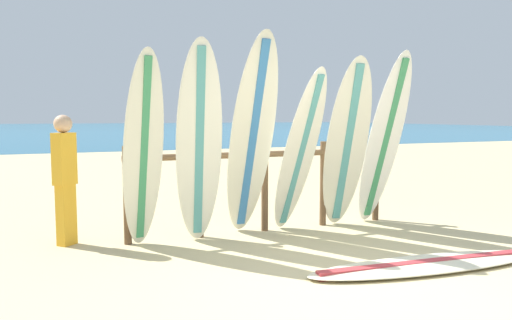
{
  "coord_description": "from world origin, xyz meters",
  "views": [
    {
      "loc": [
        -2.51,
        -3.22,
        1.53
      ],
      "look_at": [
        -0.0,
        2.89,
        0.92
      ],
      "focal_mm": 33.92,
      "sensor_mm": 36.0,
      "label": 1
    }
  ],
  "objects_px": {
    "surfboard_leaning_center": "(300,153)",
    "surfboard_lying_on_sand": "(428,264)",
    "surfboard_rack": "(265,176)",
    "surfboard_leaning_center_right": "(347,145)",
    "surfboard_leaning_center_left": "(252,138)",
    "surfboard_leaning_right": "(384,141)",
    "beachgoer_standing": "(65,174)",
    "surfboard_leaning_far_left": "(143,151)",
    "surfboard_leaning_left": "(199,144)"
  },
  "relations": [
    {
      "from": "surfboard_leaning_right",
      "to": "beachgoer_standing",
      "type": "bearing_deg",
      "value": 170.95
    },
    {
      "from": "surfboard_leaning_center",
      "to": "surfboard_leaning_center_left",
      "type": "bearing_deg",
      "value": 175.18
    },
    {
      "from": "surfboard_leaning_center_right",
      "to": "surfboard_leaning_right",
      "type": "distance_m",
      "value": 0.58
    },
    {
      "from": "surfboard_leaning_center_left",
      "to": "surfboard_lying_on_sand",
      "type": "bearing_deg",
      "value": -55.46
    },
    {
      "from": "surfboard_leaning_center_right",
      "to": "beachgoer_standing",
      "type": "height_order",
      "value": "surfboard_leaning_center_right"
    },
    {
      "from": "surfboard_leaning_center",
      "to": "surfboard_leaning_left",
      "type": "bearing_deg",
      "value": 179.26
    },
    {
      "from": "surfboard_lying_on_sand",
      "to": "surfboard_leaning_far_left",
      "type": "bearing_deg",
      "value": 144.98
    },
    {
      "from": "surfboard_leaning_center_left",
      "to": "surfboard_leaning_center",
      "type": "xyz_separation_m",
      "value": [
        0.63,
        -0.05,
        -0.19
      ]
    },
    {
      "from": "surfboard_leaning_center",
      "to": "beachgoer_standing",
      "type": "distance_m",
      "value": 2.85
    },
    {
      "from": "surfboard_leaning_center_left",
      "to": "surfboard_leaning_center",
      "type": "relative_size",
      "value": 1.18
    },
    {
      "from": "surfboard_leaning_right",
      "to": "surfboard_lying_on_sand",
      "type": "distance_m",
      "value": 2.14
    },
    {
      "from": "surfboard_leaning_left",
      "to": "surfboard_leaning_center_right",
      "type": "bearing_deg",
      "value": -0.9
    },
    {
      "from": "surfboard_leaning_center_left",
      "to": "surfboard_leaning_center_right",
      "type": "distance_m",
      "value": 1.33
    },
    {
      "from": "beachgoer_standing",
      "to": "surfboard_leaning_right",
      "type": "bearing_deg",
      "value": -9.05
    },
    {
      "from": "surfboard_leaning_left",
      "to": "surfboard_lying_on_sand",
      "type": "relative_size",
      "value": 0.89
    },
    {
      "from": "beachgoer_standing",
      "to": "surfboard_leaning_center_left",
      "type": "bearing_deg",
      "value": -14.44
    },
    {
      "from": "surfboard_leaning_center",
      "to": "beachgoer_standing",
      "type": "bearing_deg",
      "value": 167.7
    },
    {
      "from": "surfboard_lying_on_sand",
      "to": "surfboard_leaning_center",
      "type": "bearing_deg",
      "value": 108.73
    },
    {
      "from": "surfboard_leaning_center",
      "to": "surfboard_lying_on_sand",
      "type": "relative_size",
      "value": 0.79
    },
    {
      "from": "surfboard_leaning_far_left",
      "to": "surfboard_leaning_center_left",
      "type": "height_order",
      "value": "surfboard_leaning_center_left"
    },
    {
      "from": "surfboard_leaning_right",
      "to": "surfboard_lying_on_sand",
      "type": "relative_size",
      "value": 0.88
    },
    {
      "from": "surfboard_leaning_right",
      "to": "surfboard_leaning_center_right",
      "type": "bearing_deg",
      "value": 177.55
    },
    {
      "from": "surfboard_leaning_left",
      "to": "surfboard_leaning_center_right",
      "type": "relative_size",
      "value": 1.06
    },
    {
      "from": "surfboard_leaning_center_left",
      "to": "surfboard_leaning_center",
      "type": "bearing_deg",
      "value": -4.82
    },
    {
      "from": "surfboard_leaning_left",
      "to": "beachgoer_standing",
      "type": "height_order",
      "value": "surfboard_leaning_left"
    },
    {
      "from": "surfboard_leaning_left",
      "to": "surfboard_leaning_center_left",
      "type": "distance_m",
      "value": 0.68
    },
    {
      "from": "surfboard_rack",
      "to": "surfboard_leaning_center_right",
      "type": "xyz_separation_m",
      "value": [
        1.02,
        -0.38,
        0.41
      ]
    },
    {
      "from": "surfboard_leaning_center_right",
      "to": "surfboard_leaning_center",
      "type": "bearing_deg",
      "value": 178.79
    },
    {
      "from": "surfboard_rack",
      "to": "surfboard_leaning_far_left",
      "type": "xyz_separation_m",
      "value": [
        -1.62,
        -0.3,
        0.4
      ]
    },
    {
      "from": "surfboard_rack",
      "to": "surfboard_leaning_center",
      "type": "relative_size",
      "value": 1.72
    },
    {
      "from": "surfboard_leaning_left",
      "to": "surfboard_leaning_center_left",
      "type": "xyz_separation_m",
      "value": [
        0.68,
        0.04,
        0.05
      ]
    },
    {
      "from": "surfboard_leaning_center",
      "to": "surfboard_lying_on_sand",
      "type": "xyz_separation_m",
      "value": [
        0.58,
        -1.71,
        -1.02
      ]
    },
    {
      "from": "surfboard_rack",
      "to": "surfboard_leaning_far_left",
      "type": "relative_size",
      "value": 1.61
    },
    {
      "from": "surfboard_leaning_center_left",
      "to": "surfboard_leaning_center_right",
      "type": "bearing_deg",
      "value": -2.94
    },
    {
      "from": "surfboard_leaning_far_left",
      "to": "surfboard_leaning_center_left",
      "type": "relative_size",
      "value": 0.9
    },
    {
      "from": "surfboard_rack",
      "to": "surfboard_leaning_center_right",
      "type": "bearing_deg",
      "value": -20.29
    },
    {
      "from": "surfboard_leaning_center_right",
      "to": "surfboard_leaning_left",
      "type": "bearing_deg",
      "value": 179.1
    },
    {
      "from": "surfboard_rack",
      "to": "surfboard_lying_on_sand",
      "type": "xyz_separation_m",
      "value": [
        0.91,
        -2.07,
        -0.7
      ]
    },
    {
      "from": "surfboard_leaning_center_left",
      "to": "surfboard_leaning_center",
      "type": "distance_m",
      "value": 0.66
    },
    {
      "from": "surfboard_leaning_center",
      "to": "beachgoer_standing",
      "type": "xyz_separation_m",
      "value": [
        -2.78,
        0.61,
        -0.21
      ]
    },
    {
      "from": "surfboard_rack",
      "to": "surfboard_leaning_center_right",
      "type": "height_order",
      "value": "surfboard_leaning_center_right"
    },
    {
      "from": "surfboard_leaning_far_left",
      "to": "surfboard_leaning_center_left",
      "type": "bearing_deg",
      "value": -0.48
    },
    {
      "from": "surfboard_leaning_far_left",
      "to": "surfboard_leaning_center",
      "type": "height_order",
      "value": "surfboard_leaning_far_left"
    },
    {
      "from": "surfboard_leaning_far_left",
      "to": "surfboard_leaning_center_right",
      "type": "xyz_separation_m",
      "value": [
        2.64,
        -0.08,
        0.0
      ]
    },
    {
      "from": "surfboard_leaning_center_right",
      "to": "surfboard_leaning_far_left",
      "type": "bearing_deg",
      "value": 178.29
    },
    {
      "from": "surfboard_leaning_center",
      "to": "surfboard_leaning_right",
      "type": "bearing_deg",
      "value": -1.77
    },
    {
      "from": "surfboard_leaning_right",
      "to": "surfboard_leaning_center",
      "type": "bearing_deg",
      "value": 178.23
    },
    {
      "from": "surfboard_leaning_center_left",
      "to": "surfboard_leaning_center_right",
      "type": "xyz_separation_m",
      "value": [
        1.32,
        -0.07,
        -0.12
      ]
    },
    {
      "from": "surfboard_lying_on_sand",
      "to": "beachgoer_standing",
      "type": "distance_m",
      "value": 4.15
    },
    {
      "from": "surfboard_leaning_center_left",
      "to": "surfboard_leaning_far_left",
      "type": "bearing_deg",
      "value": 179.52
    }
  ]
}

